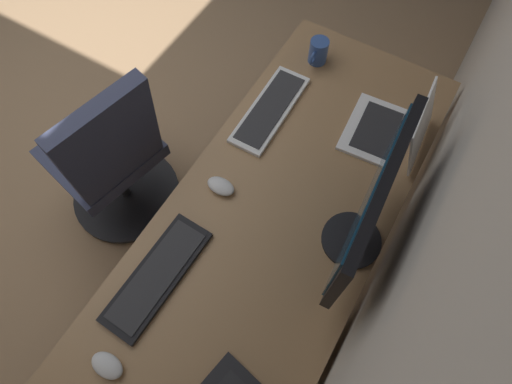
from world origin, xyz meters
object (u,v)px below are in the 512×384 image
monitor_primary (369,208)px  laptop_left (394,129)px  keyboard_main (270,109)px  office_chair (112,162)px  mouse_spare (221,186)px  coffee_mug (318,52)px  mouse_main (107,365)px  keyboard_spare (157,276)px  drawer_pedestal (242,315)px

monitor_primary → laptop_left: monitor_primary is taller
keyboard_main → office_chair: size_ratio=0.44×
mouse_spare → coffee_mug: coffee_mug is taller
laptop_left → mouse_spare: (0.51, -0.43, -0.03)m
coffee_mug → office_chair: 1.01m
mouse_spare → mouse_main: bearing=2.9°
coffee_mug → mouse_main: bearing=0.6°
laptop_left → mouse_main: (1.17, -0.40, -0.03)m
monitor_primary → mouse_main: bearing=-31.8°
monitor_primary → keyboard_spare: monitor_primary is taller
laptop_left → coffee_mug: (-0.20, -0.41, 0.00)m
laptop_left → mouse_main: bearing=-18.9°
drawer_pedestal → mouse_spare: 0.55m
monitor_primary → mouse_main: size_ratio=5.24×
mouse_main → drawer_pedestal: bearing=150.5°
drawer_pedestal → office_chair: (-0.25, -0.83, 0.11)m
drawer_pedestal → keyboard_spare: bearing=-70.5°
mouse_main → coffee_mug: bearing=-179.4°
drawer_pedestal → keyboard_main: 0.82m
keyboard_main → office_chair: bearing=-53.4°
laptop_left → keyboard_main: (0.12, -0.45, -0.04)m
laptop_left → coffee_mug: size_ratio=2.61×
laptop_left → mouse_spare: laptop_left is taller
keyboard_main → mouse_spare: bearing=2.9°
drawer_pedestal → mouse_main: 0.59m
mouse_main → coffee_mug: 1.37m
mouse_spare → monitor_primary: bearing=96.8°
drawer_pedestal → keyboard_main: (-0.67, -0.27, 0.39)m
keyboard_spare → mouse_main: 0.29m
mouse_spare → keyboard_spare: bearing=-0.5°
keyboard_spare → laptop_left: bearing=153.7°
keyboard_main → monitor_primary: bearing=56.5°
keyboard_main → mouse_main: size_ratio=4.06×
coffee_mug → laptop_left: bearing=64.1°
monitor_primary → mouse_spare: 0.54m
mouse_spare → keyboard_main: bearing=-177.1°
monitor_primary → keyboard_main: 0.65m
monitor_primary → office_chair: 1.19m
keyboard_main → office_chair: 0.75m
monitor_primary → mouse_main: (0.72, -0.45, -0.24)m
mouse_spare → office_chair: office_chair is taller
office_chair → monitor_primary: bearing=94.8°
monitor_primary → keyboard_main: (-0.33, -0.50, -0.25)m
laptop_left → mouse_main: 1.24m
drawer_pedestal → coffee_mug: size_ratio=5.95×
keyboard_main → mouse_spare: 0.39m
coffee_mug → monitor_primary: bearing=35.1°
monitor_primary → laptop_left: 0.50m
monitor_primary → mouse_main: monitor_primary is taller
drawer_pedestal → keyboard_main: bearing=-158.3°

